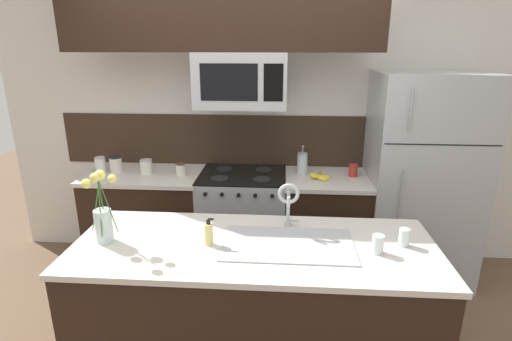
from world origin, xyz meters
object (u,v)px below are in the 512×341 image
at_px(storage_jar_medium, 116,164).
at_px(drinking_glass, 378,244).
at_px(spare_glass, 404,237).
at_px(french_press, 302,164).
at_px(coffee_tin, 353,170).
at_px(sink_faucet, 289,199).
at_px(stove_range, 243,222).
at_px(microwave, 241,80).
at_px(storage_jar_squat, 181,169).
at_px(dish_soap_bottle, 209,234).
at_px(refrigerator, 421,179).
at_px(banana_bunch, 320,177).
at_px(flower_vase, 103,217).
at_px(storage_jar_short, 146,166).
at_px(storage_jar_tall, 100,165).

height_order(storage_jar_medium, drinking_glass, storage_jar_medium).
height_order(storage_jar_medium, spare_glass, storage_jar_medium).
bearing_deg(drinking_glass, french_press, 104.97).
relative_size(storage_jar_medium, coffee_tin, 1.34).
relative_size(storage_jar_medium, sink_faucet, 0.48).
bearing_deg(stove_range, spare_glass, -48.77).
relative_size(microwave, storage_jar_squat, 6.80).
xyz_separation_m(drinking_glass, spare_glass, (0.17, 0.10, -0.00)).
height_order(stove_range, french_press, french_press).
distance_m(microwave, dish_soap_bottle, 1.47).
xyz_separation_m(refrigerator, banana_bunch, (-0.87, -0.08, 0.03)).
height_order(spare_glass, flower_vase, flower_vase).
bearing_deg(storage_jar_medium, spare_glass, -28.99).
distance_m(microwave, banana_bunch, 1.05).
bearing_deg(refrigerator, sink_faucet, -137.45).
bearing_deg(dish_soap_bottle, storage_jar_medium, 130.10).
bearing_deg(sink_faucet, coffee_tin, 62.11).
relative_size(drinking_glass, flower_vase, 0.24).
xyz_separation_m(sink_faucet, dish_soap_bottle, (-0.46, -0.24, -0.13)).
relative_size(stove_range, banana_bunch, 4.86).
distance_m(storage_jar_short, flower_vase, 1.30).
relative_size(refrigerator, coffee_tin, 16.43).
bearing_deg(refrigerator, storage_jar_squat, -178.62).
bearing_deg(french_press, storage_jar_tall, -178.48).
bearing_deg(coffee_tin, storage_jar_medium, -179.09).
bearing_deg(coffee_tin, storage_jar_tall, -179.03).
xyz_separation_m(storage_jar_short, banana_bunch, (1.54, -0.06, -0.04)).
distance_m(microwave, french_press, 0.90).
height_order(storage_jar_tall, dish_soap_bottle, dish_soap_bottle).
relative_size(storage_jar_short, storage_jar_squat, 1.14).
xyz_separation_m(stove_range, storage_jar_squat, (-0.54, -0.03, 0.50)).
relative_size(refrigerator, flower_vase, 4.07).
height_order(storage_jar_tall, storage_jar_short, storage_jar_tall).
distance_m(storage_jar_squat, french_press, 1.07).
xyz_separation_m(spare_glass, flower_vase, (-1.74, -0.07, 0.10)).
height_order(refrigerator, spare_glass, refrigerator).
relative_size(banana_bunch, dish_soap_bottle, 1.16).
bearing_deg(refrigerator, flower_vase, -149.68).
bearing_deg(dish_soap_bottle, flower_vase, -179.52).
bearing_deg(storage_jar_medium, french_press, 1.50).
distance_m(banana_bunch, dish_soap_bottle, 1.42).
height_order(storage_jar_squat, banana_bunch, storage_jar_squat).
distance_m(stove_range, flower_vase, 1.57).
xyz_separation_m(refrigerator, drinking_glass, (-0.65, -1.33, 0.06)).
distance_m(french_press, dish_soap_bottle, 1.46).
bearing_deg(drinking_glass, storage_jar_short, 143.26).
xyz_separation_m(stove_range, sink_faucet, (0.39, -1.03, 0.65)).
height_order(refrigerator, drinking_glass, refrigerator).
bearing_deg(french_press, spare_glass, -67.14).
height_order(refrigerator, storage_jar_short, refrigerator).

